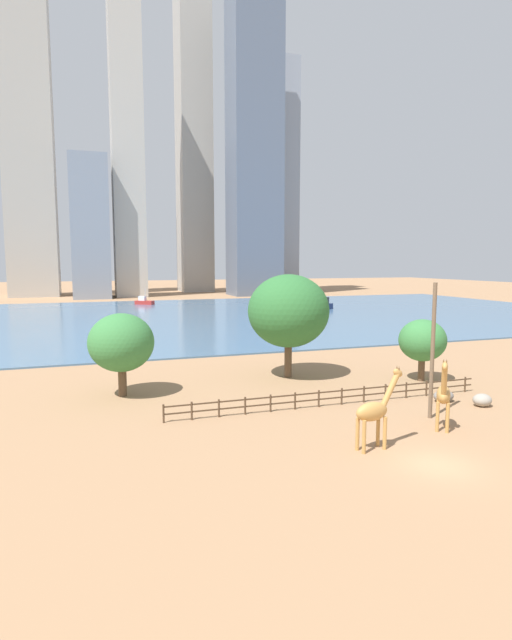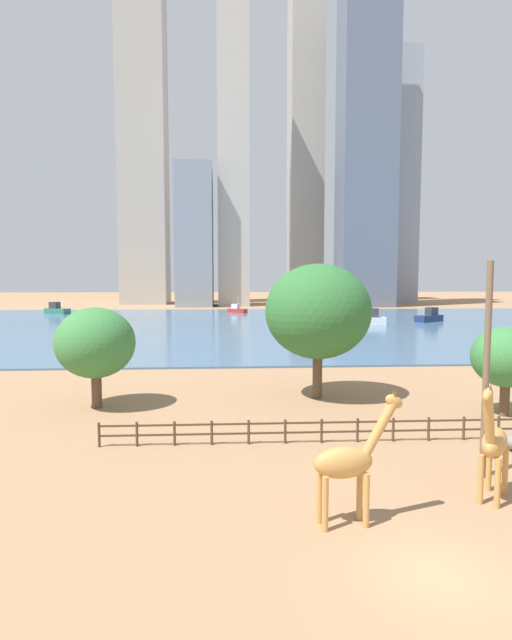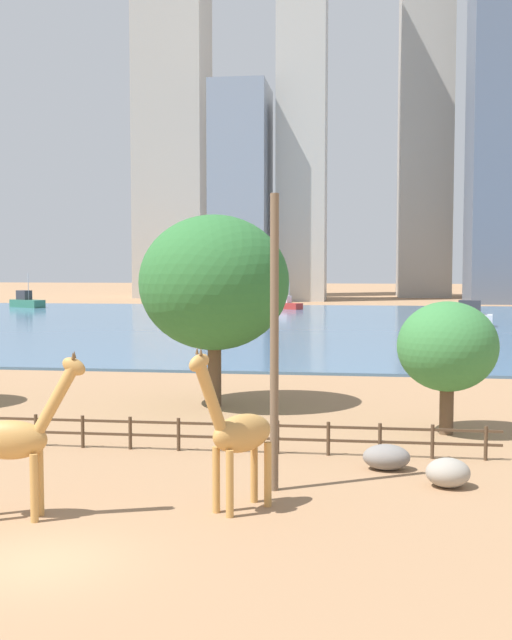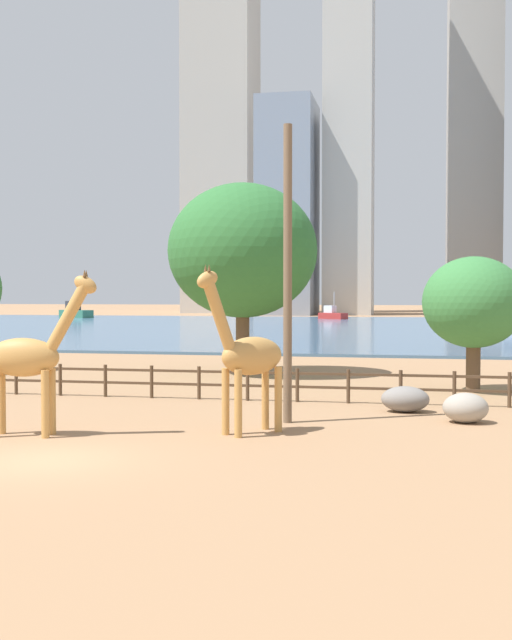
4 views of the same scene
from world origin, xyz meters
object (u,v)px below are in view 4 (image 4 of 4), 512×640
(boulder_by_pole, at_px, (405,399))
(boat_tug, at_px, (509,320))
(giraffe_companion, at_px, (248,356))
(boat_barge, at_px, (75,312))
(boat_ferry, at_px, (332,314))
(utility_pole, at_px, (288,274))
(tree_left_large, at_px, (474,303))
(giraffe_tall, at_px, (29,357))
(tree_right_tall, at_px, (243,251))
(boulder_near_fence, at_px, (466,408))

(boulder_by_pole, distance_m, boat_tug, 66.33)
(giraffe_companion, height_order, boat_barge, boat_barge)
(boat_ferry, relative_size, boat_barge, 0.74)
(utility_pole, height_order, tree_left_large, utility_pole)
(giraffe_companion, distance_m, tree_left_large, 13.95)
(giraffe_tall, relative_size, boat_barge, 0.73)
(tree_right_tall, relative_size, boat_barge, 1.48)
(utility_pole, xyz_separation_m, boat_ferry, (-8.97, 100.50, -3.86))
(utility_pole, xyz_separation_m, tree_left_large, (6.43, 9.53, -1.01))
(giraffe_companion, xyz_separation_m, boat_tug, (15.14, 70.87, -1.12))
(boulder_by_pole, relative_size, tree_left_large, 0.29)
(boulder_near_fence, height_order, boat_tug, boat_tug)
(tree_right_tall, bearing_deg, boulder_by_pole, -54.39)
(tree_right_tall, xyz_separation_m, boat_ferry, (-4.25, 85.66, -5.44))
(giraffe_companion, xyz_separation_m, boulder_by_pole, (4.52, 5.39, -1.88))
(boulder_by_pole, relative_size, boat_ferry, 0.34)
(boulder_near_fence, xyz_separation_m, tree_left_large, (0.79, 8.43, 3.29))
(boulder_near_fence, bearing_deg, giraffe_tall, -158.48)
(giraffe_tall, bearing_deg, tree_left_large, 37.52)
(tree_right_tall, height_order, boat_barge, tree_right_tall)
(giraffe_tall, xyz_separation_m, giraffe_companion, (6.17, 1.58, 0.02))
(giraffe_companion, height_order, tree_right_tall, tree_right_tall)
(boat_ferry, distance_m, boat_tug, 39.53)
(boat_ferry, height_order, boat_barge, boat_barge)
(giraffe_companion, xyz_separation_m, boat_ferry, (-8.14, 102.81, -1.41))
(giraffe_tall, xyz_separation_m, tree_left_large, (13.43, 13.41, 1.46))
(utility_pole, distance_m, boat_ferry, 100.98)
(boat_ferry, bearing_deg, tree_right_tall, -51.30)
(tree_left_large, bearing_deg, boat_ferry, 99.61)
(tree_right_tall, height_order, boat_ferry, tree_right_tall)
(tree_left_large, bearing_deg, boat_tug, 82.39)
(tree_right_tall, bearing_deg, boulder_near_fence, -52.99)
(giraffe_tall, height_order, boat_tug, giraffe_tall)
(tree_right_tall, distance_m, boat_ferry, 85.94)
(tree_right_tall, bearing_deg, boat_ferry, 92.84)
(boat_barge, bearing_deg, giraffe_tall, -38.49)
(tree_left_large, relative_size, boat_barge, 0.87)
(giraffe_companion, bearing_deg, boat_tug, -152.49)
(boat_barge, bearing_deg, giraffe_companion, -35.31)
(giraffe_tall, bearing_deg, boat_barge, 105.99)
(giraffe_tall, xyz_separation_m, boulder_by_pole, (10.70, 6.97, -1.86))
(tree_left_large, relative_size, boat_ferry, 1.18)
(giraffe_tall, height_order, tree_right_tall, tree_right_tall)
(utility_pole, xyz_separation_m, boulder_near_fence, (5.63, 1.10, -4.30))
(boulder_near_fence, bearing_deg, boat_barge, 120.27)
(giraffe_companion, distance_m, boulder_by_pole, 7.28)
(giraffe_companion, xyz_separation_m, tree_right_tall, (-3.90, 17.15, 4.03))
(boulder_near_fence, bearing_deg, boat_ferry, 98.36)
(tree_right_tall, bearing_deg, boat_barge, 119.08)
(boulder_near_fence, relative_size, boat_ferry, 0.30)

